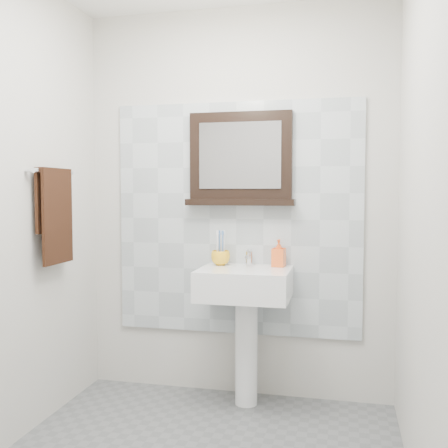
{
  "coord_description": "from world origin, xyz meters",
  "views": [
    {
      "loc": [
        0.69,
        -2.23,
        1.33
      ],
      "look_at": [
        0.04,
        0.55,
        1.15
      ],
      "focal_mm": 42.0,
      "sensor_mm": 36.0,
      "label": 1
    }
  ],
  "objects_px": {
    "pedestal_sink": "(245,298)",
    "soap_dispenser": "(279,253)",
    "toothbrush_cup": "(221,258)",
    "framed_mirror": "(240,161)",
    "hand_towel": "(55,208)"
  },
  "relations": [
    {
      "from": "pedestal_sink",
      "to": "soap_dispenser",
      "type": "xyz_separation_m",
      "value": [
        0.19,
        0.12,
        0.27
      ]
    },
    {
      "from": "toothbrush_cup",
      "to": "soap_dispenser",
      "type": "relative_size",
      "value": 0.69
    },
    {
      "from": "framed_mirror",
      "to": "hand_towel",
      "type": "height_order",
      "value": "framed_mirror"
    },
    {
      "from": "framed_mirror",
      "to": "hand_towel",
      "type": "distance_m",
      "value": 1.17
    },
    {
      "from": "hand_towel",
      "to": "framed_mirror",
      "type": "bearing_deg",
      "value": 30.77
    },
    {
      "from": "soap_dispenser",
      "to": "hand_towel",
      "type": "height_order",
      "value": "hand_towel"
    },
    {
      "from": "framed_mirror",
      "to": "toothbrush_cup",
      "type": "bearing_deg",
      "value": -144.16
    },
    {
      "from": "pedestal_sink",
      "to": "soap_dispenser",
      "type": "relative_size",
      "value": 5.64
    },
    {
      "from": "pedestal_sink",
      "to": "framed_mirror",
      "type": "relative_size",
      "value": 1.38
    },
    {
      "from": "soap_dispenser",
      "to": "toothbrush_cup",
      "type": "bearing_deg",
      "value": -169.56
    },
    {
      "from": "toothbrush_cup",
      "to": "soap_dispenser",
      "type": "bearing_deg",
      "value": 2.85
    },
    {
      "from": "framed_mirror",
      "to": "hand_towel",
      "type": "xyz_separation_m",
      "value": [
        -0.97,
        -0.58,
        -0.29
      ]
    },
    {
      "from": "soap_dispenser",
      "to": "framed_mirror",
      "type": "height_order",
      "value": "framed_mirror"
    },
    {
      "from": "pedestal_sink",
      "to": "framed_mirror",
      "type": "xyz_separation_m",
      "value": [
        -0.07,
        0.19,
        0.84
      ]
    },
    {
      "from": "pedestal_sink",
      "to": "hand_towel",
      "type": "distance_m",
      "value": 1.24
    }
  ]
}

